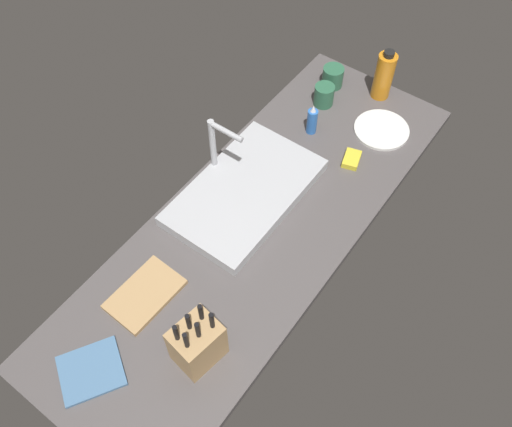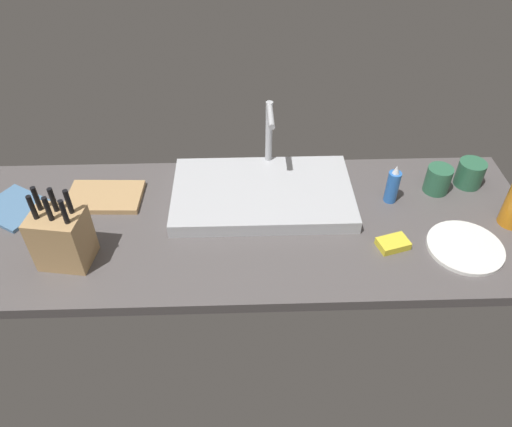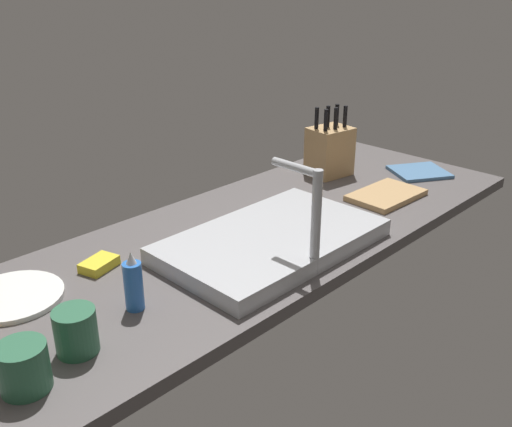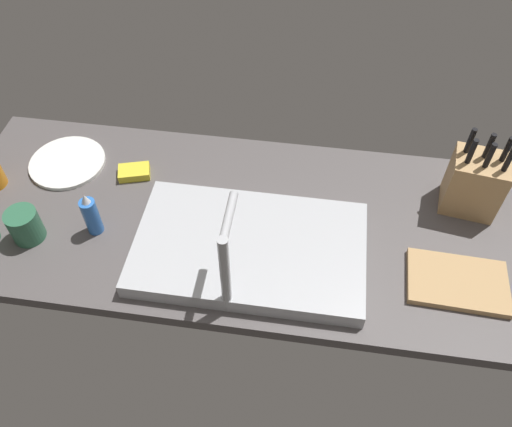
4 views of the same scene
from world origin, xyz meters
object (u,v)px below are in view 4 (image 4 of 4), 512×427
(dish_sponge, at_px, (134,172))
(dinner_plate, at_px, (67,163))
(sink_basin, at_px, (250,248))
(cutting_board, at_px, (457,282))
(soap_bottle, at_px, (91,215))
(coffee_mug, at_px, (25,225))
(knife_block, at_px, (475,183))
(faucet, at_px, (225,264))

(dish_sponge, bearing_deg, dinner_plate, -4.20)
(sink_basin, xyz_separation_m, cutting_board, (-0.52, 0.02, -0.01))
(cutting_board, distance_m, soap_bottle, 0.95)
(soap_bottle, xyz_separation_m, coffee_mug, (0.17, 0.05, -0.01))
(sink_basin, xyz_separation_m, dinner_plate, (0.59, -0.25, -0.02))
(coffee_mug, height_order, dish_sponge, coffee_mug)
(knife_block, distance_m, soap_bottle, 1.02)
(faucet, distance_m, soap_bottle, 0.44)
(dinner_plate, bearing_deg, coffee_mug, 91.01)
(cutting_board, distance_m, dish_sponge, 0.94)
(sink_basin, relative_size, faucet, 2.19)
(dish_sponge, bearing_deg, soap_bottle, 78.94)
(soap_bottle, bearing_deg, dish_sponge, -101.06)
(soap_bottle, bearing_deg, sink_basin, 177.50)
(knife_block, bearing_deg, dinner_plate, 9.10)
(dinner_plate, bearing_deg, soap_bottle, 126.65)
(cutting_board, bearing_deg, sink_basin, -1.98)
(sink_basin, relative_size, knife_block, 2.39)
(soap_bottle, height_order, dinner_plate, soap_bottle)
(soap_bottle, distance_m, dinner_plate, 0.29)
(sink_basin, height_order, soap_bottle, soap_bottle)
(cutting_board, xyz_separation_m, coffee_mug, (1.11, 0.01, 0.04))
(cutting_board, height_order, dish_sponge, dish_sponge)
(dinner_plate, xyz_separation_m, coffee_mug, (-0.00, 0.28, 0.04))
(knife_block, height_order, coffee_mug, knife_block)
(faucet, relative_size, cutting_board, 1.10)
(faucet, distance_m, coffee_mug, 0.58)
(coffee_mug, bearing_deg, knife_block, -166.32)
(faucet, bearing_deg, cutting_board, -166.76)
(coffee_mug, distance_m, dish_sponge, 0.34)
(knife_block, relative_size, dish_sponge, 2.73)
(dinner_plate, height_order, dish_sponge, dish_sponge)
(faucet, bearing_deg, knife_block, -146.24)
(knife_block, xyz_separation_m, dish_sponge, (0.95, 0.02, -0.08))
(dish_sponge, bearing_deg, faucet, 132.58)
(faucet, height_order, knife_block, faucet)
(knife_block, bearing_deg, sink_basin, 32.77)
(cutting_board, bearing_deg, coffee_mug, 0.52)
(soap_bottle, height_order, coffee_mug, soap_bottle)
(coffee_mug, bearing_deg, cutting_board, -179.48)
(knife_block, relative_size, cutting_board, 1.01)
(sink_basin, bearing_deg, dinner_plate, -22.76)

